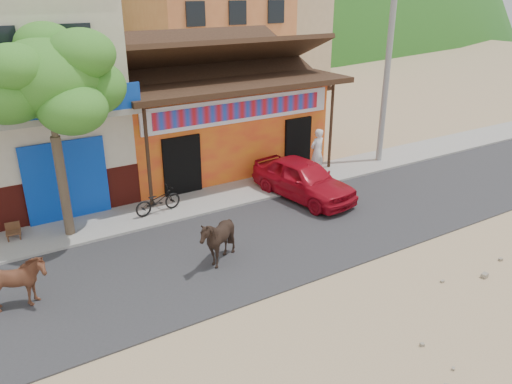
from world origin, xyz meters
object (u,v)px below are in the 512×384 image
Objects in this scene: scooter at (158,200)px; tree at (55,136)px; pedestrian at (317,152)px; cow_tan at (12,285)px; utility_pole at (388,64)px; red_car at (303,179)px; cafe_chair_left at (12,225)px; cow_dark at (218,240)px.

tree is at bearing 82.81° from scooter.
cow_tan is at bearing 8.09° from pedestrian.
pedestrian is (6.62, 0.17, 0.49)m from scooter.
utility_pole reaches higher than red_car.
utility_pole is 4.57m from pedestrian.
utility_pole is 5.21× the size of cow_tan.
red_car is at bearing -4.81° from cafe_chair_left.
scooter is at bearing -168.06° from cow_dark.
cow_tan is 5.70m from scooter.
cafe_chair_left is (-14.28, 0.30, -3.57)m from utility_pole.
cow_tan is at bearing -177.07° from red_car.
red_car is at bearing -164.00° from utility_pole.
cow_dark is at bearing -89.95° from cow_tan.
red_car reaches higher than cow_tan.
pedestrian is at bearing -179.92° from utility_pole.
tree reaches higher than pedestrian.
cow_dark is (3.03, -3.77, -2.37)m from tree.
scooter is at bearing -48.79° from cow_tan.
scooter is at bearing -0.20° from cafe_chair_left.
cafe_chair_left is (-9.17, 1.77, -0.19)m from red_car.
utility_pole is 14.72m from cafe_chair_left.
cafe_chair_left is at bearing -10.01° from pedestrian.
red_car is (-5.11, -1.46, -3.38)m from utility_pole.
cow_dark is 0.78× the size of pedestrian.
cow_dark reaches higher than scooter.
cow_tan is 11.83m from pedestrian.
utility_pole is (12.80, 0.20, 1.00)m from tree.
pedestrian is (9.43, 0.20, -2.08)m from tree.
cow_dark is 0.35× the size of red_car.
scooter is (-9.99, -0.17, -3.58)m from utility_pole.
cow_dark is 1.65× the size of cafe_chair_left.
cow_dark is 3.82m from scooter.
cafe_chair_left reaches higher than scooter.
cow_dark is at bearing 175.46° from scooter.
scooter is (-0.22, 3.80, -0.21)m from cow_dark.
tree is 3.91× the size of cow_tan.
cafe_chair_left is (-4.51, 4.28, -0.20)m from cow_dark.
tree is 9.66m from pedestrian.
red_car is at bearing -112.63° from scooter.
red_car reaches higher than scooter.
utility_pole reaches higher than pedestrian.
utility_pole is 4.99× the size of scooter.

